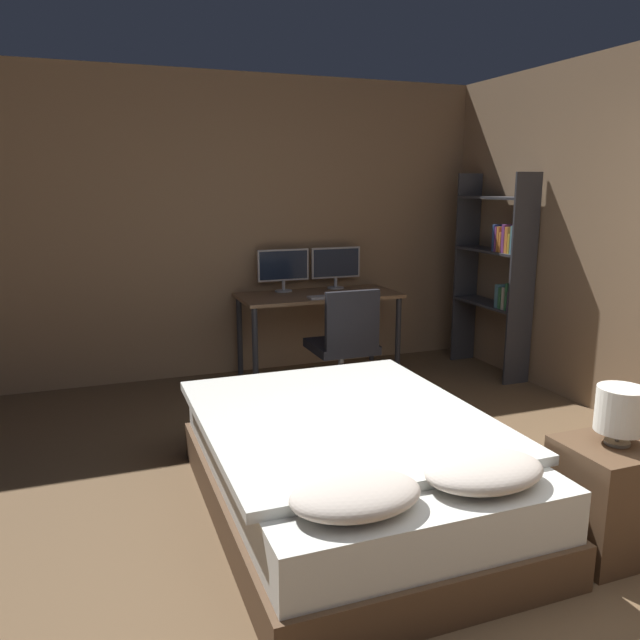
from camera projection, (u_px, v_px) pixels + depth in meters
name	position (u px, v px, depth m)	size (l,w,h in m)	color
ground_plane	(599.00, 639.00, 2.44)	(20.00, 20.00, 0.00)	brown
wall_back	(286.00, 227.00, 5.85)	(12.00, 0.06, 2.70)	#8E7051
bed	(350.00, 467.00, 3.33)	(1.48, 2.05, 0.60)	brown
nightstand	(611.00, 498.00, 2.97)	(0.48, 0.41, 0.55)	brown
bedside_lamp	(621.00, 410.00, 2.88)	(0.22, 0.22, 0.28)	gray
desk	(318.00, 304.00, 5.69)	(1.45, 0.66, 0.77)	#846042
monitor_left	(283.00, 267.00, 5.74)	(0.49, 0.16, 0.39)	#B7B7BC
monitor_right	(336.00, 265.00, 5.92)	(0.49, 0.16, 0.39)	#B7B7BC
keyboard	(327.00, 297.00, 5.46)	(0.34, 0.13, 0.02)	#B7B7BC
computer_mouse	(355.00, 294.00, 5.55)	(0.07, 0.05, 0.04)	#B7B7BC
office_chair	(344.00, 354.00, 5.06)	(0.52, 0.52, 0.94)	black
bookshelf	(499.00, 265.00, 5.65)	(0.26, 0.88, 1.84)	#333338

